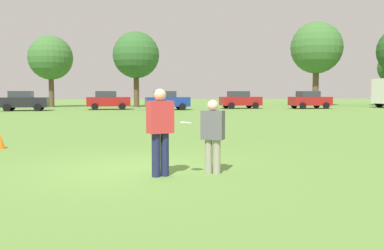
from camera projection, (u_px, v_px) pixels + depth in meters
name	position (u px, v px, depth m)	size (l,w,h in m)	color
ground_plane	(133.00, 169.00, 9.33)	(183.69, 183.69, 0.00)	#608C3D
player_thrower	(160.00, 127.00, 8.45)	(0.57, 0.44, 1.80)	#1E234C
player_defender	(213.00, 133.00, 8.76)	(0.54, 0.45, 1.57)	gray
frisbee	(186.00, 123.00, 8.43)	(0.27, 0.27, 0.07)	white
traffic_cone	(0.00, 141.00, 12.75)	(0.32, 0.32, 0.48)	#D8590C
parked_car_mid_left	(23.00, 101.00, 38.27)	(4.30, 2.41, 1.82)	black
parked_car_center	(108.00, 100.00, 40.99)	(4.30, 2.41, 1.82)	maroon
parked_car_mid_right	(167.00, 100.00, 40.14)	(4.30, 2.41, 1.82)	navy
parked_car_near_right	(240.00, 100.00, 43.49)	(4.30, 2.41, 1.82)	maroon
parked_car_far_right	(310.00, 100.00, 43.26)	(4.30, 2.41, 1.82)	maroon
tree_west_maple	(51.00, 58.00, 47.32)	(5.01, 5.01, 8.14)	brown
tree_center_elm	(136.00, 55.00, 47.41)	(5.30, 5.30, 8.61)	brown
tree_east_birch	(316.00, 48.00, 52.67)	(6.53, 6.53, 10.61)	brown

